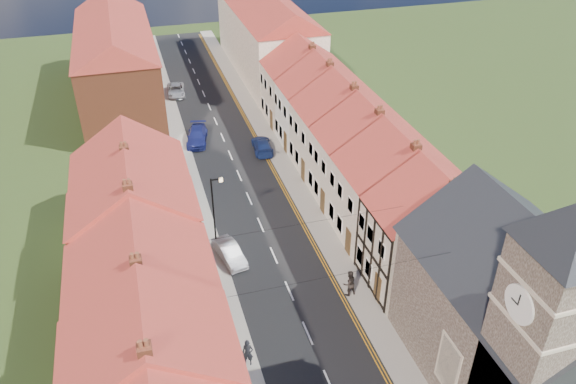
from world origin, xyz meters
The scene contains 23 objects.
road centered at (0.00, 30.00, 0.01)m, with size 7.00×90.00×0.02m, color black.
pavement_left centered at (-4.40, 30.00, 0.06)m, with size 1.80×90.00×0.12m, color #9B948D.
pavement_right centered at (4.40, 30.00, 0.06)m, with size 1.80×90.00×0.12m, color #9B948D.
church centered at (9.36, 3.32, 5.88)m, with size 11.25×14.25×15.20m.
cottage_r_tudor centered at (9.27, 12.70, 4.47)m, with size 8.30×5.20×9.00m.
cottage_r_white_near centered at (9.30, 18.10, 4.47)m, with size 8.30×6.00×9.00m.
cottage_r_cream_mid centered at (9.30, 23.50, 4.48)m, with size 8.30×5.20×9.00m.
cottage_r_pink centered at (9.30, 28.90, 4.47)m, with size 8.30×6.00×9.00m.
cottage_r_white_far centered at (9.30, 34.30, 4.48)m, with size 8.30×5.20×9.00m.
cottage_r_cream_far centered at (9.30, 39.70, 4.47)m, with size 8.30×6.00×9.00m.
cottage_l_cream centered at (-9.30, 5.55, 4.52)m, with size 8.30×6.30×9.10m.
cottage_l_white centered at (-9.30, 11.95, 4.37)m, with size 8.30×6.90×8.80m.
cottage_l_brick_mid centered at (-9.30, 18.05, 4.53)m, with size 8.30×5.70×9.10m.
cottage_l_pink centered at (-9.30, 23.85, 4.37)m, with size 8.30×6.30×8.80m.
block_right_far centered at (9.30, 55.00, 5.29)m, with size 8.30×24.20×10.50m.
block_left_far centered at (-9.30, 50.00, 5.29)m, with size 8.30×24.20×10.50m.
lamppost centered at (-3.81, 20.00, 3.54)m, with size 0.88×0.15×6.00m.
car_mid centered at (-3.20, 18.47, 0.63)m, with size 1.33×3.80×1.25m, color silver.
car_far centered at (-2.62, 37.71, 0.68)m, with size 1.91×4.69×1.36m, color navy.
car_distant centered at (-3.18, 50.60, 0.60)m, with size 2.00×4.33×1.20m, color #B9BEC2.
pedestrian_left centered at (-4.10, 8.63, 1.02)m, with size 0.66×0.43×1.81m, color black.
pedestrian_right centered at (3.70, 12.46, 1.09)m, with size 0.94×0.73×1.94m, color black.
car_far_b centered at (3.20, 34.00, 0.62)m, with size 1.75×4.30×1.25m, color navy.
Camera 1 is at (-8.19, -13.38, 26.22)m, focal length 35.00 mm.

